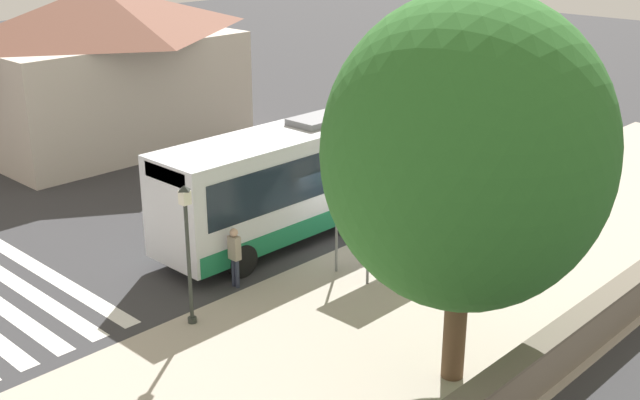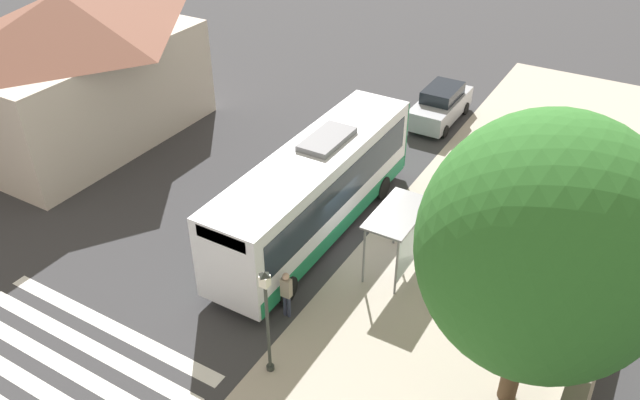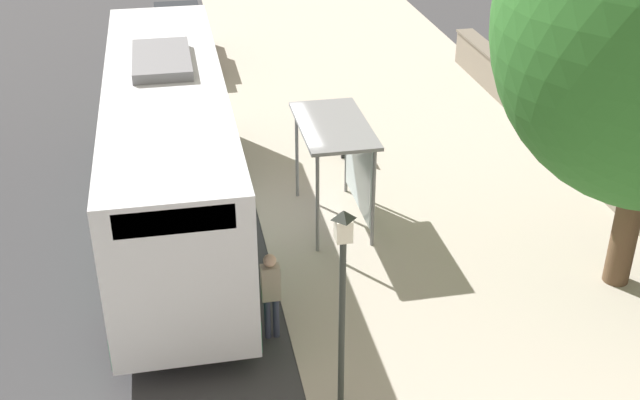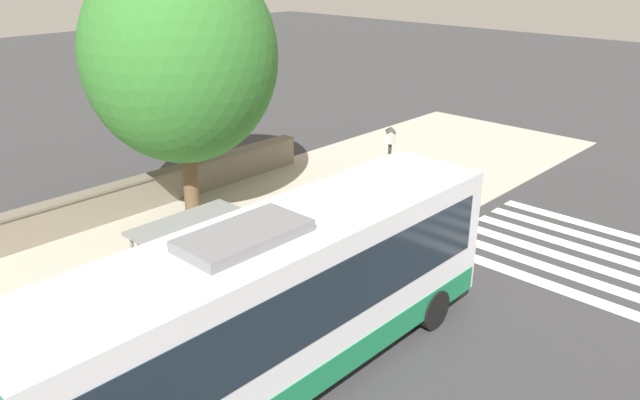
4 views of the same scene
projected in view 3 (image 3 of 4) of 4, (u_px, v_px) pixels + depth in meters
ground_plane at (260, 224)px, 18.54m from camera, size 120.00×120.00×0.00m
sidewalk_plaza at (446, 205)px, 19.30m from camera, size 9.00×44.00×0.02m
stone_wall at (604, 169)px, 19.71m from camera, size 0.60×20.00×1.19m
bus at (170, 147)px, 17.58m from camera, size 2.63×11.16×3.81m
bus_shelter at (340, 141)px, 17.79m from camera, size 1.52×2.88×2.43m
pedestrian at (271, 289)px, 14.41m from camera, size 0.34×0.24×1.80m
bench at (344, 132)px, 21.98m from camera, size 0.40×1.69×0.88m
street_lamp_near at (342, 299)px, 12.09m from camera, size 0.28×0.28×3.81m
parked_car_behind_bus at (179, 37)px, 28.09m from camera, size 1.95×4.70×1.86m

